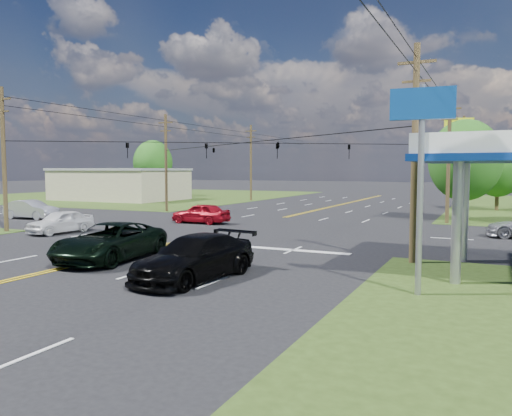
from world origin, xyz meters
The scene contains 22 objects.
ground centered at (0.00, 12.00, 0.00)m, with size 280.00×280.00×0.00m, color black.
grass_nw centered at (-35.00, 44.00, 0.00)m, with size 46.00×48.00×0.03m, color #2A3D13.
stop_bar centered at (5.00, 4.00, 0.00)m, with size 10.00×0.50×0.02m, color silver.
retail_nw centered at (-30.00, 34.00, 2.00)m, with size 16.00×11.00×4.00m, color #C5BC93.
pole_sw centered at (-13.00, 3.00, 4.92)m, with size 1.60×0.28×9.50m.
pole_se centered at (13.00, 3.00, 4.92)m, with size 1.60×0.28×9.50m.
pole_nw centered at (-13.00, 21.00, 4.92)m, with size 1.60×0.28×9.50m.
pole_ne centered at (13.00, 21.00, 4.92)m, with size 1.60×0.28×9.50m.
pole_left_far centered at (-13.00, 40.00, 5.17)m, with size 1.60×0.28×10.00m.
pole_right_far centered at (13.00, 40.00, 5.17)m, with size 1.60×0.28×10.00m.
span_wire_signals centered at (0.00, 12.00, 6.00)m, with size 26.00×18.00×1.13m.
power_lines centered at (0.00, 10.00, 8.60)m, with size 26.04×100.00×0.64m.
tree_right_a centered at (14.00, 24.00, 4.87)m, with size 5.70×5.70×8.18m.
tree_right_b centered at (16.50, 36.00, 4.22)m, with size 4.94×4.94×7.09m.
tree_far_l centered at (-32.00, 44.00, 5.19)m, with size 6.08×6.08×8.72m.
pickup_dkgreen centered at (0.50, -2.17, 0.85)m, with size 2.82×6.12×1.70m, color black.
suv_black centered at (6.11, -3.89, 0.83)m, with size 2.32×5.71×1.66m, color black.
pickup_white centered at (-9.16, 4.00, 0.75)m, with size 1.77×4.39×1.50m, color white.
sedan_silver centered at (-18.68, 9.78, 0.79)m, with size 1.68×4.80×1.58m, color silver.
sedan_red centered at (-4.09, 13.00, 0.78)m, with size 1.83×4.56×1.55m, color maroon.
polesign_se centered at (14.01, -2.79, 5.22)m, with size 2.01×0.43×6.81m.
polesign_ne centered at (13.41, 25.08, 6.58)m, with size 2.29×0.87×8.39m.
Camera 1 is at (16.13, -19.57, 4.12)m, focal length 35.00 mm.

